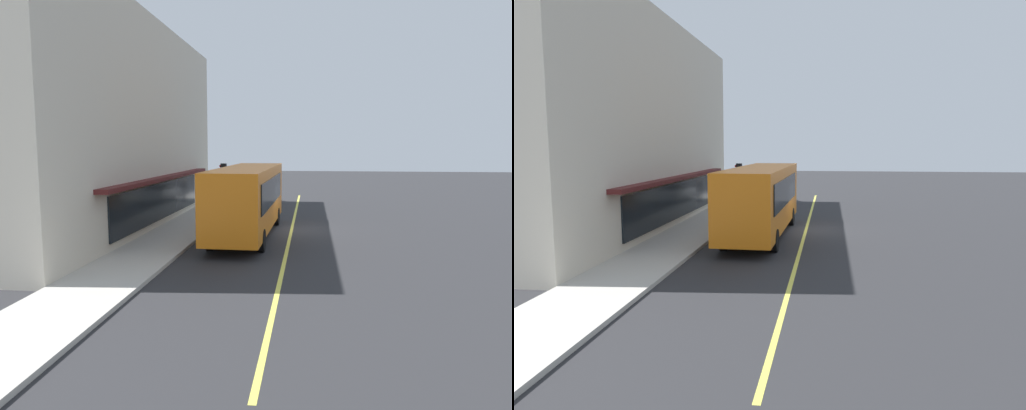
% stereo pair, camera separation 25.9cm
% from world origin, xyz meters
% --- Properties ---
extents(ground, '(120.00, 120.00, 0.00)m').
position_xyz_m(ground, '(0.00, 0.00, 0.00)').
color(ground, '#28282B').
extents(sidewalk, '(80.00, 2.92, 0.15)m').
position_xyz_m(sidewalk, '(0.00, 5.85, 0.07)').
color(sidewalk, '#B2ADA3').
rests_on(sidewalk, ground).
extents(lane_centre_stripe, '(36.00, 0.16, 0.01)m').
position_xyz_m(lane_centre_stripe, '(0.00, 0.00, 0.00)').
color(lane_centre_stripe, '#D8D14C').
rests_on(lane_centre_stripe, ground).
extents(storefront_building, '(24.45, 10.98, 11.36)m').
position_xyz_m(storefront_building, '(0.10, 12.50, 5.67)').
color(storefront_building, beige).
rests_on(storefront_building, ground).
extents(bus, '(11.18, 2.80, 3.50)m').
position_xyz_m(bus, '(-2.14, 2.14, 1.99)').
color(bus, orange).
rests_on(bus, ground).
extents(traffic_light, '(0.30, 0.52, 3.20)m').
position_xyz_m(traffic_light, '(6.48, 4.95, 2.53)').
color(traffic_light, '#2D2D33').
rests_on(traffic_light, sidewalk).
extents(car_silver, '(4.31, 1.88, 1.52)m').
position_xyz_m(car_silver, '(11.99, 3.08, 0.74)').
color(car_silver, '#B7BABF').
rests_on(car_silver, ground).
extents(pedestrian_mid_block, '(0.34, 0.34, 1.82)m').
position_xyz_m(pedestrian_mid_block, '(10.76, 5.56, 1.25)').
color(pedestrian_mid_block, black).
rests_on(pedestrian_mid_block, sidewalk).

